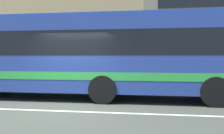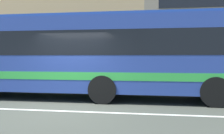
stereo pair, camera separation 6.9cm
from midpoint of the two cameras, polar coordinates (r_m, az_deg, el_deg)
ground_plane at (r=8.04m, az=-11.69°, el=-9.58°), size 160.00×160.00×0.00m
lane_centre_line at (r=8.04m, az=-11.69°, el=-9.55°), size 60.00×0.16×0.01m
hedge_row_far at (r=15.32m, az=-15.59°, el=-1.96°), size 14.67×1.10×1.09m
apartment_block_left at (r=26.57m, az=-16.51°, el=13.26°), size 21.24×9.33×13.54m
transit_bus at (r=10.21m, az=-4.29°, el=3.04°), size 10.86×2.62×3.24m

